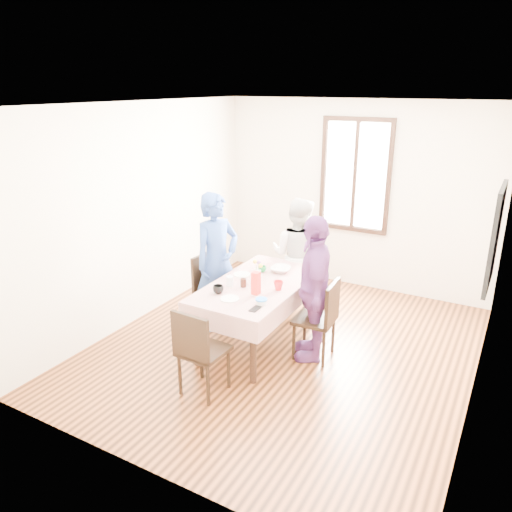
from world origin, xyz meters
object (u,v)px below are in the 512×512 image
(chair_right, at_px, (315,319))
(chair_far, at_px, (298,277))
(dining_table, at_px, (258,314))
(person_far, at_px, (298,255))
(chair_near, at_px, (204,350))
(chair_left, at_px, (216,292))
(person_left, at_px, (216,262))
(person_right, at_px, (314,289))

(chair_right, xyz_separation_m, chair_far, (-0.68, 1.04, 0.00))
(dining_table, distance_m, person_far, 1.14)
(chair_near, xyz_separation_m, person_far, (0.00, 2.17, 0.31))
(chair_right, relative_size, chair_far, 1.00)
(dining_table, xyz_separation_m, chair_left, (-0.68, 0.15, 0.08))
(chair_far, relative_size, person_left, 0.54)
(chair_far, distance_m, person_far, 0.31)
(chair_right, distance_m, person_right, 0.36)
(chair_far, bearing_deg, dining_table, 82.72)
(dining_table, bearing_deg, chair_left, 167.62)
(person_left, xyz_separation_m, person_right, (1.32, -0.10, -0.04))
(chair_left, height_order, chair_far, same)
(chair_far, distance_m, chair_near, 2.19)
(person_left, bearing_deg, chair_right, -75.06)
(person_left, bearing_deg, person_right, -75.12)
(chair_right, distance_m, person_far, 1.27)
(chair_right, height_order, person_right, person_right)
(chair_left, height_order, person_left, person_left)
(chair_far, bearing_deg, chair_right, 115.78)
(chair_far, height_order, person_right, person_right)
(chair_right, height_order, person_far, person_far)
(dining_table, relative_size, chair_near, 1.75)
(chair_left, relative_size, chair_near, 1.00)
(dining_table, distance_m, chair_left, 0.70)
(chair_left, xyz_separation_m, chair_right, (1.36, -0.10, 0.00))
(chair_near, bearing_deg, person_far, 92.58)
(dining_table, distance_m, chair_near, 1.10)
(chair_left, relative_size, person_far, 0.59)
(chair_right, bearing_deg, person_left, 82.46)
(person_far, distance_m, person_right, 1.22)
(person_left, distance_m, person_right, 1.33)
(chair_left, height_order, chair_near, same)
(chair_near, relative_size, person_far, 0.59)
(person_left, xyz_separation_m, person_far, (0.66, 0.92, -0.08))
(dining_table, xyz_separation_m, chair_far, (0.00, 1.09, 0.08))
(chair_far, relative_size, chair_near, 1.00)
(chair_left, distance_m, chair_near, 1.41)
(dining_table, relative_size, chair_far, 1.75)
(chair_left, bearing_deg, chair_far, 148.51)
(dining_table, distance_m, person_left, 0.83)
(chair_near, height_order, person_left, person_left)
(chair_left, height_order, person_right, person_right)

